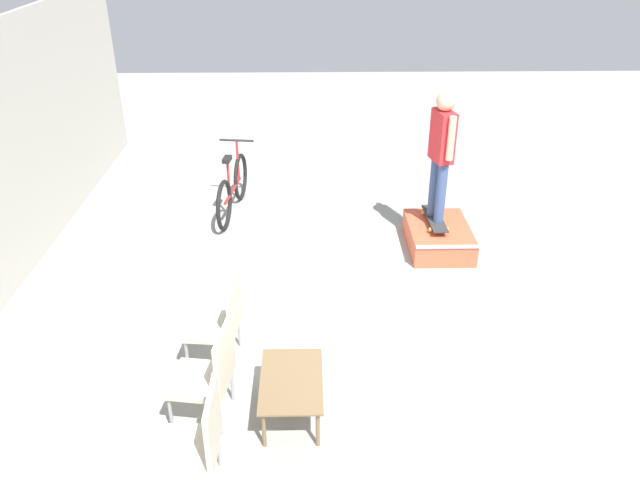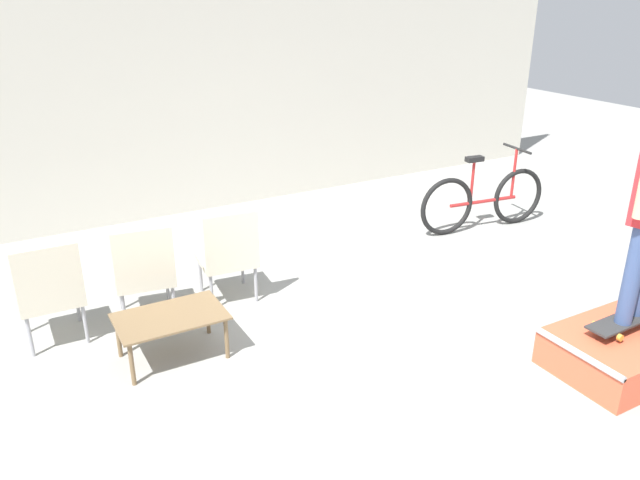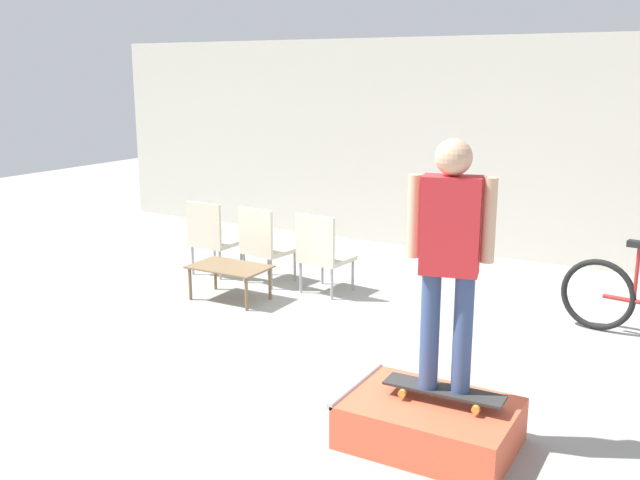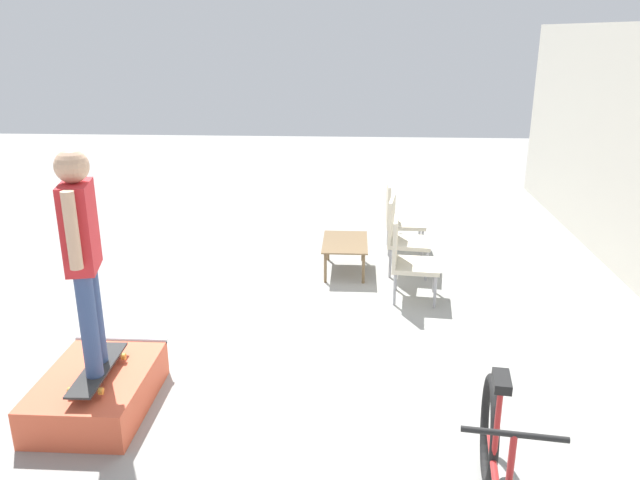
{
  "view_description": "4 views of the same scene",
  "coord_description": "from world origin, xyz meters",
  "views": [
    {
      "loc": [
        -5.74,
        0.85,
        4.1
      ],
      "look_at": [
        -0.01,
        0.74,
        1.04
      ],
      "focal_mm": 35.0,
      "sensor_mm": 36.0,
      "label": 1
    },
    {
      "loc": [
        -2.55,
        -3.46,
        2.92
      ],
      "look_at": [
        -0.13,
        0.86,
        0.86
      ],
      "focal_mm": 35.0,
      "sensor_mm": 36.0,
      "label": 2
    },
    {
      "loc": [
        3.27,
        -5.19,
        2.53
      ],
      "look_at": [
        -0.16,
        0.85,
        0.88
      ],
      "focal_mm": 40.0,
      "sensor_mm": 36.0,
      "label": 3
    },
    {
      "loc": [
        5.94,
        1.13,
        2.9
      ],
      "look_at": [
        0.12,
        0.8,
        0.93
      ],
      "focal_mm": 35.0,
      "sensor_mm": 36.0,
      "label": 4
    }
  ],
  "objects": [
    {
      "name": "ground_plane",
      "position": [
        0.0,
        0.0,
        0.0
      ],
      "size": [
        24.0,
        24.0,
        0.0
      ],
      "primitive_type": "plane",
      "color": "gray"
    },
    {
      "name": "house_wall_back",
      "position": [
        0.0,
        4.44,
        1.5
      ],
      "size": [
        12.0,
        0.06,
        3.0
      ],
      "color": "beige",
      "rests_on": "ground_plane"
    },
    {
      "name": "skate_ramp_box",
      "position": [
        1.7,
        -0.9,
        0.16
      ],
      "size": [
        1.17,
        0.81,
        0.34
      ],
      "color": "#DB5638",
      "rests_on": "ground_plane"
    },
    {
      "name": "skateboard_on_ramp",
      "position": [
        1.77,
        -0.84,
        0.4
      ],
      "size": [
        0.84,
        0.28,
        0.07
      ],
      "rotation": [
        0.0,
        0.0,
        0.03
      ],
      "color": "#2D2D2D",
      "rests_on": "skate_ramp_box"
    },
    {
      "name": "coffee_table",
      "position": [
        -1.44,
        1.03,
        0.35
      ],
      "size": [
        0.88,
        0.56,
        0.39
      ],
      "color": "brown",
      "rests_on": "ground_plane"
    },
    {
      "name": "patio_chair_left",
      "position": [
        -2.25,
        1.73,
        0.51
      ],
      "size": [
        0.53,
        0.53,
        0.95
      ],
      "rotation": [
        0.0,
        0.0,
        3.13
      ],
      "color": "#99999E",
      "rests_on": "ground_plane"
    },
    {
      "name": "patio_chair_center",
      "position": [
        -1.45,
        1.73,
        0.51
      ],
      "size": [
        0.59,
        0.59,
        0.95
      ],
      "rotation": [
        0.0,
        0.0,
        3.0
      ],
      "color": "#99999E",
      "rests_on": "ground_plane"
    },
    {
      "name": "patio_chair_right",
      "position": [
        -0.64,
        1.73,
        0.51
      ],
      "size": [
        0.57,
        0.57,
        0.95
      ],
      "rotation": [
        0.0,
        0.0,
        3.04
      ],
      "color": "#99999E",
      "rests_on": "ground_plane"
    },
    {
      "name": "bicycle",
      "position": [
        2.86,
        2.0,
        0.39
      ],
      "size": [
        1.79,
        0.52,
        1.02
      ],
      "rotation": [
        0.0,
        0.0,
        -0.13
      ],
      "color": "black",
      "rests_on": "ground_plane"
    }
  ]
}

